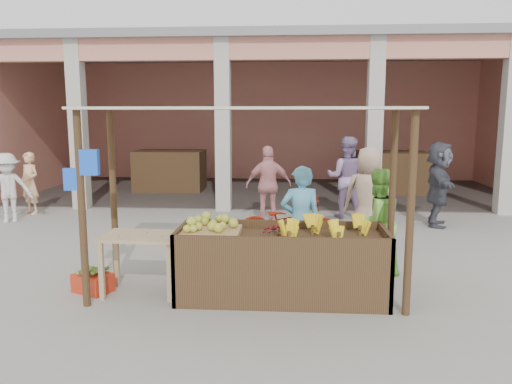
# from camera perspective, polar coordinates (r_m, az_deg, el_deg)

# --- Properties ---
(ground) EXTENTS (60.00, 60.00, 0.00)m
(ground) POSITION_cam_1_polar(r_m,az_deg,el_deg) (6.51, -1.57, -11.81)
(ground) COLOR gray
(ground) RESTS_ON ground
(market_building) EXTENTS (14.40, 6.40, 4.20)m
(market_building) POSITION_cam_1_polar(r_m,az_deg,el_deg) (14.99, 1.99, 10.53)
(market_building) COLOR tan
(market_building) RESTS_ON ground
(fruit_stall) EXTENTS (2.60, 0.95, 0.80)m
(fruit_stall) POSITION_cam_1_polar(r_m,az_deg,el_deg) (6.35, 2.96, -8.54)
(fruit_stall) COLOR #4A331D
(fruit_stall) RESTS_ON ground
(stall_awning) EXTENTS (4.09, 1.35, 2.39)m
(stall_awning) POSITION_cam_1_polar(r_m,az_deg,el_deg) (6.15, -1.74, 5.88)
(stall_awning) COLOR #4A331D
(stall_awning) RESTS_ON ground
(banana_heap) EXTENTS (1.02, 0.55, 0.18)m
(banana_heap) POSITION_cam_1_polar(r_m,az_deg,el_deg) (6.18, 7.67, -4.37)
(banana_heap) COLOR yellow
(banana_heap) RESTS_ON fruit_stall
(melon_tray) EXTENTS (0.77, 0.66, 0.20)m
(melon_tray) POSITION_cam_1_polar(r_m,az_deg,el_deg) (6.32, -5.34, -4.01)
(melon_tray) COLOR tan
(melon_tray) RESTS_ON fruit_stall
(berry_heap) EXTENTS (0.47, 0.38, 0.15)m
(berry_heap) POSITION_cam_1_polar(r_m,az_deg,el_deg) (6.28, 2.19, -4.24)
(berry_heap) COLOR maroon
(berry_heap) RESTS_ON fruit_stall
(side_table) EXTENTS (0.99, 0.68, 0.78)m
(side_table) POSITION_cam_1_polar(r_m,az_deg,el_deg) (6.59, -13.00, -5.93)
(side_table) COLOR tan
(side_table) RESTS_ON ground
(papaya_pile) EXTENTS (0.70, 0.40, 0.20)m
(papaya_pile) POSITION_cam_1_polar(r_m,az_deg,el_deg) (6.53, -13.08, -3.92)
(papaya_pile) COLOR #48852B
(papaya_pile) RESTS_ON side_table
(red_crate) EXTENTS (0.56, 0.50, 0.24)m
(red_crate) POSITION_cam_1_polar(r_m,az_deg,el_deg) (6.96, -18.13, -9.83)
(red_crate) COLOR red
(red_crate) RESTS_ON ground
(plantain_bundle) EXTENTS (0.37, 0.26, 0.07)m
(plantain_bundle) POSITION_cam_1_polar(r_m,az_deg,el_deg) (6.91, -18.20, -8.59)
(plantain_bundle) COLOR #56832F
(plantain_bundle) RESTS_ON red_crate
(produce_sacks) EXTENTS (0.77, 0.48, 0.59)m
(produce_sacks) POSITION_cam_1_polar(r_m,az_deg,el_deg) (11.60, 14.13, -1.25)
(produce_sacks) COLOR maroon
(produce_sacks) RESTS_ON ground
(vendor_blue) EXTENTS (0.69, 0.55, 1.69)m
(vendor_blue) POSITION_cam_1_polar(r_m,az_deg,el_deg) (7.11, 5.13, -2.92)
(vendor_blue) COLOR #57ABCF
(vendor_blue) RESTS_ON ground
(vendor_green) EXTENTS (0.89, 0.68, 1.63)m
(vendor_green) POSITION_cam_1_polar(r_m,az_deg,el_deg) (7.31, 13.64, -3.08)
(vendor_green) COLOR #80CF49
(vendor_green) RESTS_ON ground
(motorcycle) EXTENTS (0.72, 1.86, 0.96)m
(motorcycle) POSITION_cam_1_polar(r_m,az_deg,el_deg) (8.40, 3.81, -3.59)
(motorcycle) COLOR #A6200A
(motorcycle) RESTS_ON ground
(shopper_a) EXTENTS (1.14, 0.90, 1.59)m
(shopper_a) POSITION_cam_1_polar(r_m,az_deg,el_deg) (11.81, -26.50, 0.72)
(shopper_a) COLOR silver
(shopper_a) RESTS_ON ground
(shopper_b) EXTENTS (1.11, 0.73, 1.75)m
(shopper_b) POSITION_cam_1_polar(r_m,az_deg,el_deg) (10.44, 1.45, 1.12)
(shopper_b) COLOR pink
(shopper_b) RESTS_ON ground
(shopper_c) EXTENTS (1.02, 0.76, 1.94)m
(shopper_c) POSITION_cam_1_polar(r_m,az_deg,el_deg) (8.81, 12.77, 0.04)
(shopper_c) COLOR tan
(shopper_c) RESTS_ON ground
(shopper_d) EXTENTS (1.07, 1.81, 1.84)m
(shopper_d) POSITION_cam_1_polar(r_m,az_deg,el_deg) (10.85, 20.17, 1.10)
(shopper_d) COLOR #43444F
(shopper_d) RESTS_ON ground
(shopper_e) EXTENTS (0.68, 0.61, 1.49)m
(shopper_e) POSITION_cam_1_polar(r_m,az_deg,el_deg) (12.55, -24.44, 1.05)
(shopper_e) COLOR #F4B680
(shopper_e) RESTS_ON ground
(shopper_f) EXTENTS (1.05, 0.72, 1.97)m
(shopper_f) POSITION_cam_1_polar(r_m,az_deg,el_deg) (11.20, 10.30, 2.09)
(shopper_f) COLOR #967BAA
(shopper_f) RESTS_ON ground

